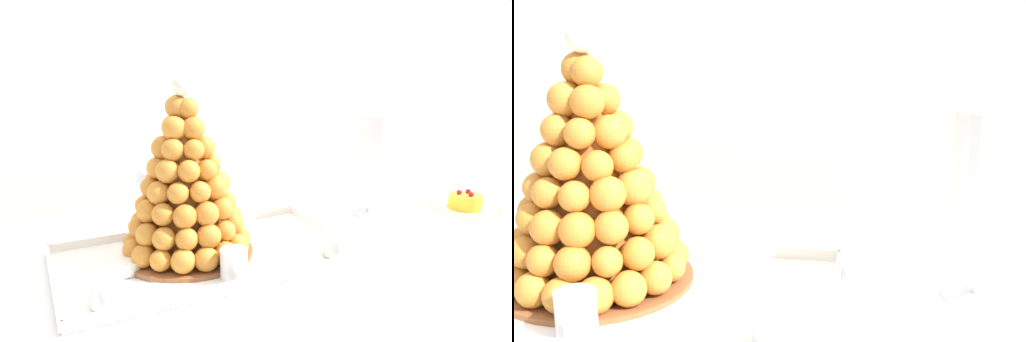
# 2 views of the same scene
# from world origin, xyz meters

# --- Properties ---
(backdrop_wall) EXTENTS (4.80, 0.10, 2.50)m
(backdrop_wall) POSITION_xyz_m (0.00, 0.89, 1.25)
(backdrop_wall) COLOR silver
(backdrop_wall) RESTS_ON ground_plane
(buffet_table) EXTENTS (1.69, 0.86, 0.77)m
(buffet_table) POSITION_xyz_m (0.00, 0.00, 0.66)
(buffet_table) COLOR brown
(buffet_table) RESTS_ON ground_plane
(serving_tray) EXTENTS (0.60, 0.34, 0.02)m
(serving_tray) POSITION_xyz_m (-0.14, -0.03, 0.78)
(serving_tray) COLOR white
(serving_tray) RESTS_ON buffet_table
(croquembouche) EXTENTS (0.27, 0.27, 0.36)m
(croquembouche) POSITION_xyz_m (-0.17, -0.00, 0.93)
(croquembouche) COLOR brown
(croquembouche) RESTS_ON serving_tray
(dessert_cup_left) EXTENTS (0.06, 0.06, 0.06)m
(dessert_cup_left) POSITION_xyz_m (-0.36, -0.14, 0.81)
(dessert_cup_left) COLOR silver
(dessert_cup_left) RESTS_ON serving_tray
(dessert_cup_mid_left) EXTENTS (0.05, 0.05, 0.06)m
(dessert_cup_mid_left) POSITION_xyz_m (-0.14, -0.15, 0.81)
(dessert_cup_mid_left) COLOR silver
(dessert_cup_mid_left) RESTS_ON serving_tray
(dessert_cup_centre) EXTENTS (0.05, 0.05, 0.05)m
(dessert_cup_centre) POSITION_xyz_m (0.10, -0.14, 0.81)
(dessert_cup_centre) COLOR silver
(dessert_cup_centre) RESTS_ON serving_tray
(creme_brulee_ramekin) EXTENTS (0.08, 0.08, 0.02)m
(creme_brulee_ramekin) POSITION_xyz_m (-0.31, -0.02, 0.79)
(creme_brulee_ramekin) COLOR white
(creme_brulee_ramekin) RESTS_ON serving_tray
(macaron_goblet) EXTENTS (0.12, 0.12, 0.26)m
(macaron_goblet) POSITION_xyz_m (0.36, 0.06, 0.94)
(macaron_goblet) COLOR white
(macaron_goblet) RESTS_ON buffet_table
(fruit_tart_plate) EXTENTS (0.19, 0.19, 0.06)m
(fruit_tart_plate) POSITION_xyz_m (0.61, -0.04, 0.79)
(fruit_tart_plate) COLOR white
(fruit_tart_plate) RESTS_ON buffet_table
(wine_glass) EXTENTS (0.08, 0.08, 0.16)m
(wine_glass) POSITION_xyz_m (-0.18, 0.23, 0.88)
(wine_glass) COLOR silver
(wine_glass) RESTS_ON buffet_table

